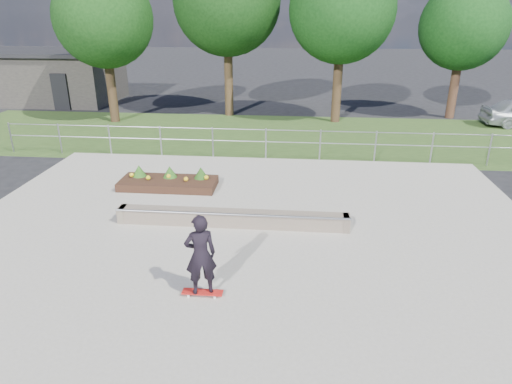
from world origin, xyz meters
TOP-DOWN VIEW (x-y plane):
  - ground at (0.00, 0.00)m, footprint 120.00×120.00m
  - grass_verge at (0.00, 11.00)m, footprint 30.00×8.00m
  - concrete_slab at (0.00, 0.00)m, footprint 15.00×15.00m
  - fence at (0.00, 7.50)m, footprint 20.06×0.06m
  - building at (-14.00, 18.00)m, footprint 8.40×5.40m
  - tree_far_left at (-8.00, 13.00)m, footprint 4.55×4.55m
  - tree_mid_left at (-2.50, 15.00)m, footprint 5.25×5.25m
  - tree_mid_right at (3.00, 14.00)m, footprint 4.90×4.90m
  - tree_far_right at (9.00, 15.50)m, footprint 4.20×4.20m
  - grind_ledge at (-0.44, 1.70)m, footprint 6.00×0.44m
  - planter_bed at (-2.83, 4.27)m, footprint 3.00×1.20m
  - skateboarder at (-0.58, -1.43)m, footprint 0.80×0.57m

SIDE VIEW (x-z plane):
  - ground at x=0.00m, z-range 0.00..0.00m
  - grass_verge at x=0.00m, z-range 0.00..0.02m
  - concrete_slab at x=0.00m, z-range 0.00..0.06m
  - planter_bed at x=-2.83m, z-range -0.06..0.55m
  - grind_ledge at x=-0.44m, z-range 0.05..0.48m
  - fence at x=0.00m, z-range 0.17..1.37m
  - skateboarder at x=-0.58m, z-range 0.09..1.83m
  - building at x=-14.00m, z-range 0.01..3.01m
  - tree_far_right at x=9.00m, z-range 1.18..7.78m
  - tree_far_left at x=-8.00m, z-range 1.28..8.43m
  - tree_mid_right at x=3.00m, z-range 1.38..9.08m
  - tree_mid_left at x=-2.50m, z-range 1.48..9.73m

